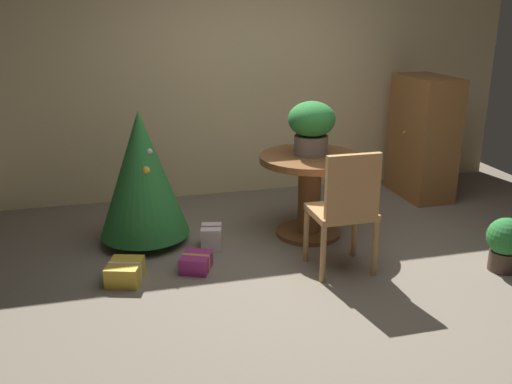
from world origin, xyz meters
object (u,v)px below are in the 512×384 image
(wooden_chair_near, at_px, (346,206))
(gift_box_purple, at_px, (196,262))
(gift_box_cream, at_px, (211,237))
(potted_plant, at_px, (506,242))
(holiday_tree, at_px, (142,174))
(wooden_cabinet, at_px, (423,137))
(gift_box_gold, at_px, (125,272))
(round_dining_table, at_px, (310,182))
(flower_vase, at_px, (312,125))

(wooden_chair_near, bearing_deg, gift_box_purple, 163.32)
(gift_box_cream, bearing_deg, potted_plant, -25.16)
(holiday_tree, distance_m, gift_box_cream, 0.81)
(wooden_cabinet, relative_size, potted_plant, 2.99)
(potted_plant, bearing_deg, gift_box_gold, 169.00)
(round_dining_table, height_order, wooden_chair_near, wooden_chair_near)
(wooden_cabinet, bearing_deg, wooden_chair_near, -134.99)
(flower_vase, distance_m, potted_plant, 1.85)
(gift_box_cream, relative_size, potted_plant, 0.56)
(round_dining_table, relative_size, gift_box_cream, 3.69)
(gift_box_cream, xyz_separation_m, potted_plant, (2.18, -1.02, 0.14))
(wooden_chair_near, relative_size, holiday_tree, 0.84)
(wooden_chair_near, bearing_deg, holiday_tree, 145.45)
(holiday_tree, bearing_deg, wooden_cabinet, 10.55)
(gift_box_purple, distance_m, gift_box_cream, 0.45)
(flower_vase, height_order, holiday_tree, flower_vase)
(gift_box_purple, bearing_deg, gift_box_cream, 63.55)
(wooden_chair_near, xyz_separation_m, gift_box_cream, (-0.92, 0.74, -0.46))
(gift_box_purple, height_order, gift_box_gold, gift_box_gold)
(holiday_tree, xyz_separation_m, potted_plant, (2.72, -1.30, -0.40))
(wooden_cabinet, height_order, potted_plant, wooden_cabinet)
(gift_box_purple, relative_size, potted_plant, 0.72)
(holiday_tree, relative_size, gift_box_gold, 3.30)
(flower_vase, height_order, gift_box_purple, flower_vase)
(gift_box_purple, bearing_deg, round_dining_table, 22.73)
(round_dining_table, bearing_deg, wooden_cabinet, 26.07)
(holiday_tree, bearing_deg, gift_box_purple, -62.83)
(round_dining_table, height_order, gift_box_purple, round_dining_table)
(potted_plant, bearing_deg, holiday_tree, 154.54)
(gift_box_purple, relative_size, gift_box_cream, 1.29)
(holiday_tree, height_order, gift_box_cream, holiday_tree)
(gift_box_purple, xyz_separation_m, wooden_cabinet, (2.69, 1.24, 0.59))
(gift_box_cream, bearing_deg, wooden_cabinet, 18.59)
(holiday_tree, distance_m, wooden_cabinet, 3.09)
(wooden_cabinet, bearing_deg, gift_box_cream, -161.41)
(flower_vase, bearing_deg, potted_plant, -41.92)
(flower_vase, height_order, potted_plant, flower_vase)
(round_dining_table, xyz_separation_m, wooden_chair_near, (0.00, -0.80, 0.05))
(gift_box_purple, distance_m, gift_box_gold, 0.56)
(gift_box_purple, bearing_deg, gift_box_gold, -174.69)
(wooden_cabinet, bearing_deg, holiday_tree, -169.45)
(gift_box_purple, bearing_deg, wooden_cabinet, 24.71)
(gift_box_cream, xyz_separation_m, wooden_cabinet, (2.49, 0.84, 0.56))
(round_dining_table, distance_m, potted_plant, 1.69)
(gift_box_gold, bearing_deg, potted_plant, -11.00)
(wooden_chair_near, height_order, holiday_tree, holiday_tree)
(wooden_cabinet, bearing_deg, gift_box_gold, -158.34)
(holiday_tree, relative_size, gift_box_cream, 4.83)
(flower_vase, distance_m, wooden_cabinet, 1.77)
(holiday_tree, distance_m, gift_box_gold, 0.94)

